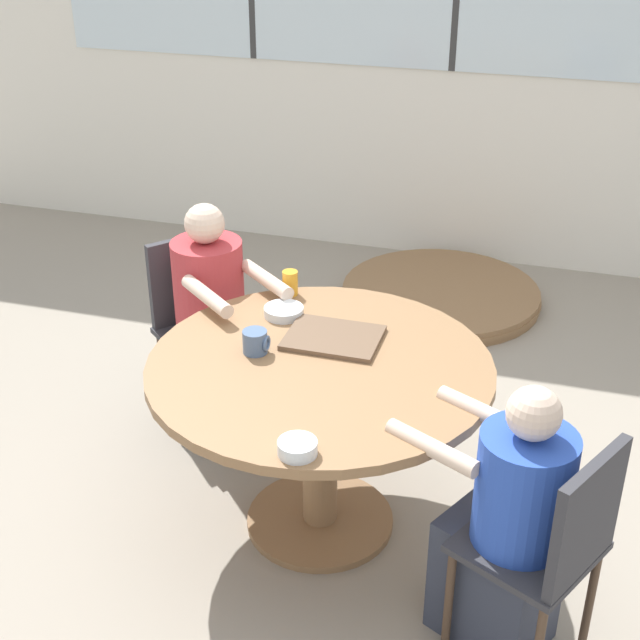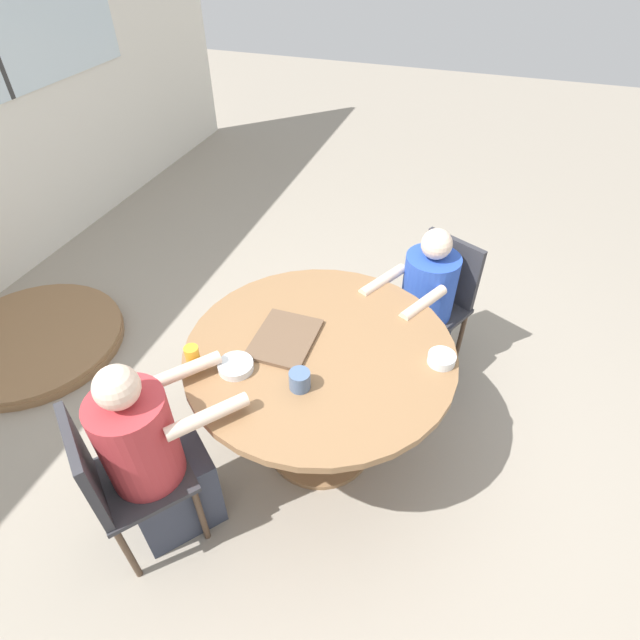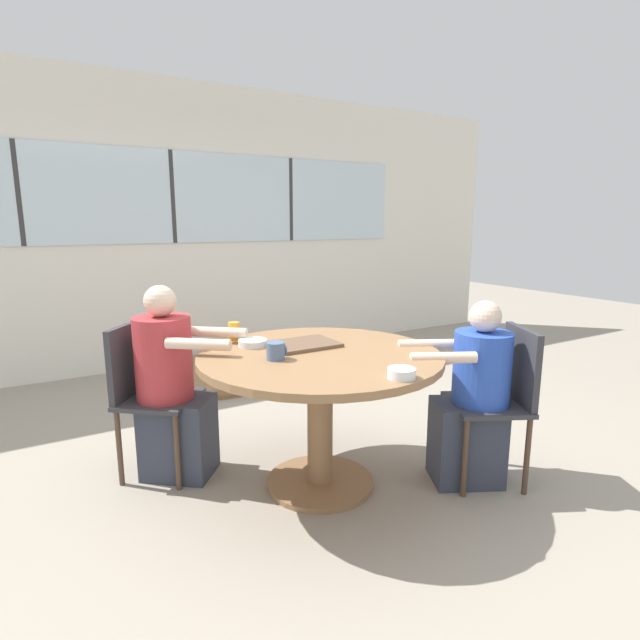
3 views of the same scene
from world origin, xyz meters
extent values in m
plane|color=gray|center=(0.00, 0.00, 0.00)|extent=(16.00, 16.00, 0.00)
cube|color=white|center=(0.00, 2.88, 1.40)|extent=(8.40, 0.06, 2.80)
cube|color=silver|center=(0.00, 2.84, 1.69)|extent=(5.20, 0.02, 0.89)
cube|color=#333333|center=(-1.30, 2.83, 1.69)|extent=(0.04, 0.01, 0.89)
cube|color=#333333|center=(0.00, 2.83, 1.69)|extent=(0.04, 0.01, 0.89)
cube|color=#333333|center=(1.30, 2.83, 1.69)|extent=(0.04, 0.01, 0.89)
cylinder|color=olive|center=(0.00, 0.00, 0.74)|extent=(1.30, 1.30, 0.04)
cylinder|color=olive|center=(0.00, 0.00, 0.36)|extent=(0.14, 0.14, 0.72)
cylinder|color=olive|center=(0.00, 0.00, 0.01)|extent=(0.60, 0.60, 0.03)
cube|color=#333338|center=(0.83, -0.42, 0.45)|extent=(0.54, 0.54, 0.03)
cube|color=#333338|center=(0.99, -0.50, 0.67)|extent=(0.20, 0.36, 0.42)
cylinder|color=#4C3828|center=(0.60, -0.50, 0.22)|extent=(0.03, 0.03, 0.44)
cylinder|color=#4C3828|center=(0.76, -0.19, 0.22)|extent=(0.03, 0.03, 0.44)
cylinder|color=#4C3828|center=(0.90, -0.65, 0.22)|extent=(0.03, 0.03, 0.44)
cylinder|color=#4C3828|center=(1.06, -0.35, 0.22)|extent=(0.03, 0.03, 0.44)
cube|color=#333338|center=(-0.72, 0.59, 0.45)|extent=(0.56, 0.56, 0.03)
cube|color=#333338|center=(-0.86, 0.70, 0.67)|extent=(0.27, 0.32, 0.42)
cylinder|color=#4C3828|center=(-0.48, 0.61, 0.22)|extent=(0.03, 0.03, 0.44)
cylinder|color=#4C3828|center=(-0.70, 0.35, 0.22)|extent=(0.03, 0.03, 0.44)
cylinder|color=#4C3828|center=(-0.75, 0.83, 0.22)|extent=(0.03, 0.03, 0.44)
cylinder|color=#4C3828|center=(-0.96, 0.57, 0.22)|extent=(0.03, 0.03, 0.44)
cube|color=#333847|center=(0.74, -0.38, 0.23)|extent=(0.46, 0.42, 0.46)
cylinder|color=#284CB7|center=(0.79, -0.40, 0.67)|extent=(0.31, 0.31, 0.40)
sphere|color=beige|center=(0.79, -0.40, 0.95)|extent=(0.17, 0.17, 0.17)
cylinder|color=beige|center=(0.49, -0.41, 0.77)|extent=(0.33, 0.21, 0.06)
cylinder|color=beige|center=(0.62, -0.16, 0.77)|extent=(0.33, 0.21, 0.06)
cube|color=#333847|center=(-0.64, 0.52, 0.23)|extent=(0.48, 0.46, 0.46)
cylinder|color=#B23338|center=(-0.69, 0.56, 0.70)|extent=(0.32, 0.32, 0.47)
sphere|color=beige|center=(-0.69, 0.56, 1.02)|extent=(0.18, 0.18, 0.18)
cylinder|color=beige|center=(-0.39, 0.50, 0.83)|extent=(0.31, 0.27, 0.06)
cylinder|color=beige|center=(-0.57, 0.28, 0.83)|extent=(0.31, 0.27, 0.06)
cube|color=brown|center=(0.00, 0.18, 0.77)|extent=(0.36, 0.28, 0.02)
cylinder|color=slate|center=(-0.26, 0.01, 0.81)|extent=(0.09, 0.09, 0.09)
torus|color=slate|center=(-0.21, 0.01, 0.81)|extent=(0.01, 0.06, 0.06)
cylinder|color=gold|center=(-0.29, 0.51, 0.82)|extent=(0.07, 0.07, 0.11)
cylinder|color=silver|center=(-0.25, 0.32, 0.78)|extent=(0.16, 0.16, 0.04)
cylinder|color=silver|center=(0.09, -0.56, 0.79)|extent=(0.13, 0.13, 0.05)
cylinder|color=olive|center=(0.13, 2.15, 0.01)|extent=(1.20, 1.20, 0.03)
cylinder|color=olive|center=(0.13, 2.15, 0.04)|extent=(1.21, 1.21, 0.03)
cylinder|color=olive|center=(0.13, 2.15, 0.07)|extent=(1.20, 1.20, 0.03)
camera|label=1|loc=(0.82, -2.73, 2.46)|focal=50.00mm
camera|label=2|loc=(-1.61, -0.55, 2.43)|focal=28.00mm
camera|label=3|loc=(-1.31, -2.22, 1.46)|focal=28.00mm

